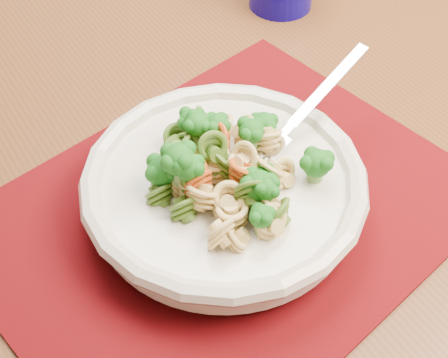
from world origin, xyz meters
TOP-DOWN VIEW (x-y plane):
  - dining_table at (-0.53, 0.22)m, footprint 1.48×1.04m
  - placemat at (-0.46, 0.12)m, footprint 0.46×0.37m
  - pasta_bowl at (-0.46, 0.13)m, footprint 0.26×0.26m
  - pasta_broccoli_heap at (-0.46, 0.13)m, footprint 0.22×0.22m
  - fork at (-0.40, 0.13)m, footprint 0.18×0.04m

SIDE VIEW (x-z plane):
  - dining_table at x=-0.53m, z-range 0.27..1.00m
  - placemat at x=-0.46m, z-range 0.73..0.74m
  - pasta_bowl at x=-0.46m, z-range 0.74..0.79m
  - fork at x=-0.40m, z-range 0.74..0.82m
  - pasta_broccoli_heap at x=-0.46m, z-range 0.75..0.81m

